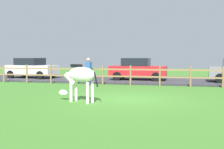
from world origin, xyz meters
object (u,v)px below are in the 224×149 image
zebra (80,77)px  visitor_near_fence (88,70)px  parked_car_red (138,69)px  parked_car_white (31,68)px

zebra → visitor_near_fence: visitor_near_fence is taller
zebra → parked_car_red: 9.86m
parked_car_white → visitor_near_fence: visitor_near_fence is taller
parked_car_red → parked_car_white: size_ratio=0.97×
zebra → parked_car_red: (0.73, 9.83, -0.08)m
zebra → parked_car_red: parked_car_red is taller
parked_car_white → visitor_near_fence: bearing=-32.7°
parked_car_red → visitor_near_fence: 4.66m
parked_car_red → parked_car_white: bearing=-179.0°
parked_car_white → visitor_near_fence: (6.03, -3.88, 0.06)m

